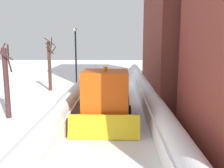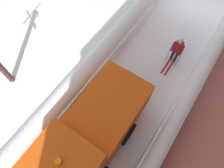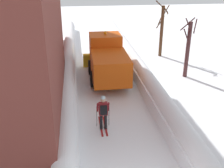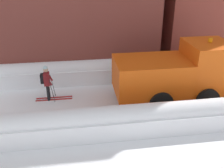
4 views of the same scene
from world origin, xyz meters
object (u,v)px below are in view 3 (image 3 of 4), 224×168
at_px(plow_truck, 108,60).
at_px(skier, 103,111).
at_px(bare_tree_mid, 188,48).
at_px(traffic_light_pole, 50,78).
at_px(bare_tree_far, 162,30).

height_order(plow_truck, skier, plow_truck).
bearing_deg(bare_tree_mid, traffic_light_pole, -144.06).
xyz_separation_m(plow_truck, skier, (-0.95, -6.24, -0.48)).
distance_m(plow_truck, traffic_light_pole, 7.49).
relative_size(traffic_light_pole, bare_tree_mid, 1.00).
xyz_separation_m(plow_truck, bare_tree_mid, (5.60, -0.18, 0.63)).
xyz_separation_m(traffic_light_pole, bare_tree_far, (8.51, 11.42, -0.66)).
height_order(plow_truck, traffic_light_pole, traffic_light_pole).
height_order(plow_truck, bare_tree_far, bare_tree_far).
bearing_deg(plow_truck, traffic_light_pole, -116.14).
bearing_deg(bare_tree_mid, skier, -137.26).
relative_size(bare_tree_mid, bare_tree_far, 0.88).
xyz_separation_m(bare_tree_mid, bare_tree_far, (-0.33, 5.01, 0.22)).
relative_size(plow_truck, bare_tree_mid, 1.41).
distance_m(traffic_light_pole, bare_tree_mid, 10.95).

